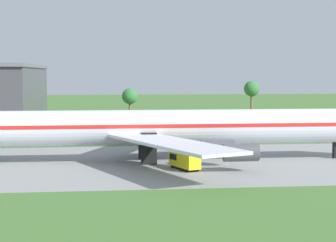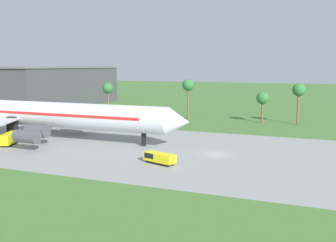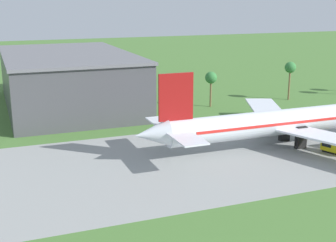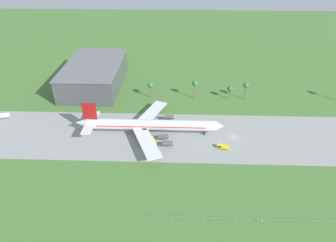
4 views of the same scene
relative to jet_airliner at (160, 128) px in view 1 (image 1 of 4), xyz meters
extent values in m
cylinder|color=silver|center=(1.29, 0.00, 0.05)|extent=(67.19, 5.64, 5.64)
cube|color=red|center=(1.29, 0.00, 0.47)|extent=(57.11, 5.75, 0.56)
cube|color=silver|center=(0.13, -13.87, -0.93)|extent=(17.19, 28.47, 0.44)
cube|color=silver|center=(0.13, 13.87, -0.93)|extent=(17.19, 28.47, 0.44)
cylinder|color=#4C4C51|center=(8.06, -6.77, -2.60)|extent=(5.07, 2.54, 2.54)
cylinder|color=#4C4C51|center=(10.34, -12.40, -2.60)|extent=(5.07, 2.54, 2.54)
cylinder|color=#4C4C51|center=(8.06, 6.77, -2.60)|extent=(5.07, 2.54, 2.54)
cylinder|color=#4C4C51|center=(10.34, 12.40, -2.60)|extent=(5.07, 2.54, 2.54)
cube|color=black|center=(29.51, 0.00, -2.99)|extent=(0.70, 0.90, 4.96)
cube|color=black|center=(-2.06, -3.10, -2.99)|extent=(2.40, 1.20, 4.96)
cube|color=black|center=(-2.06, 3.10, -2.99)|extent=(2.40, 1.20, 4.96)
cube|color=black|center=(2.69, -8.95, -5.27)|extent=(3.57, 5.64, 0.40)
cube|color=yellow|center=(2.69, -8.95, -4.03)|extent=(4.09, 6.60, 2.08)
cube|color=black|center=(2.09, -7.33, -3.72)|extent=(2.69, 2.78, 0.90)
cylinder|color=brown|center=(25.75, 41.01, -0.48)|extent=(0.56, 0.56, 9.99)
sphere|color=#337538|center=(25.75, 41.01, 5.11)|extent=(3.60, 3.60, 3.60)
cylinder|color=brown|center=(-2.57, 41.01, -1.29)|extent=(0.56, 0.56, 8.37)
sphere|color=#337538|center=(-2.57, 41.01, 3.49)|extent=(3.60, 3.60, 3.60)
camera|label=1|loc=(-10.20, -96.94, 8.84)|focal=65.00mm
camera|label=2|loc=(61.44, -68.90, 11.01)|focal=40.00mm
camera|label=3|loc=(-64.87, -84.52, 26.81)|focal=50.00mm
camera|label=4|loc=(14.79, -131.72, 86.54)|focal=32.00mm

